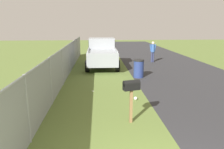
% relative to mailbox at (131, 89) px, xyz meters
% --- Properties ---
extents(road_asphalt, '(60.00, 6.61, 0.01)m').
position_rel_mailbox_xyz_m(road_asphalt, '(2.63, -4.33, -1.13)').
color(road_asphalt, '#2D2D30').
rests_on(road_asphalt, ground).
extents(mailbox, '(0.34, 0.56, 1.41)m').
position_rel_mailbox_xyz_m(mailbox, '(0.00, 0.00, 0.00)').
color(mailbox, brown).
rests_on(mailbox, ground).
extents(pickup_truck, '(4.96, 2.27, 2.09)m').
position_rel_mailbox_xyz_m(pickup_truck, '(9.41, 0.73, -0.03)').
color(pickup_truck, '#93999E').
rests_on(pickup_truck, ground).
extents(trash_bin, '(0.62, 0.62, 1.06)m').
position_rel_mailbox_xyz_m(trash_bin, '(5.92, -1.36, -0.60)').
color(trash_bin, navy).
rests_on(trash_bin, ground).
extents(pedestrian, '(0.30, 0.57, 1.70)m').
position_rel_mailbox_xyz_m(pedestrian, '(11.01, -3.48, -0.15)').
color(pedestrian, '#2D3351').
rests_on(pedestrian, ground).
extents(fence_section, '(19.78, 0.07, 1.87)m').
position_rel_mailbox_xyz_m(fence_section, '(6.02, 2.86, -0.13)').
color(fence_section, '#9EA3A8').
rests_on(fence_section, ground).
extents(litter_bag_by_mailbox, '(0.14, 0.14, 0.14)m').
position_rel_mailbox_xyz_m(litter_bag_by_mailbox, '(2.05, -0.51, -1.06)').
color(litter_bag_by_mailbox, silver).
rests_on(litter_bag_by_mailbox, ground).
extents(litter_bag_midfield_a, '(0.14, 0.14, 0.14)m').
position_rel_mailbox_xyz_m(litter_bag_midfield_a, '(3.97, -0.77, -1.06)').
color(litter_bag_midfield_a, silver).
rests_on(litter_bag_midfield_a, ground).
extents(litter_wrapper_far_scatter, '(0.15, 0.14, 0.01)m').
position_rel_mailbox_xyz_m(litter_wrapper_far_scatter, '(3.37, 1.28, -1.13)').
color(litter_wrapper_far_scatter, silver).
rests_on(litter_wrapper_far_scatter, ground).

